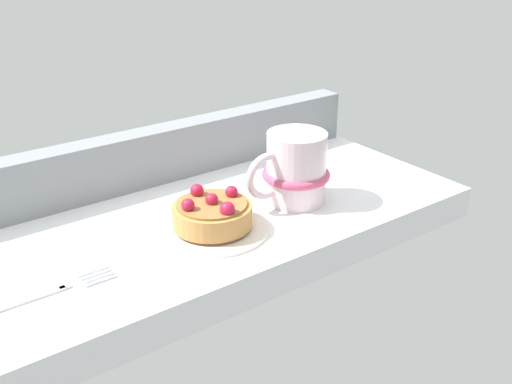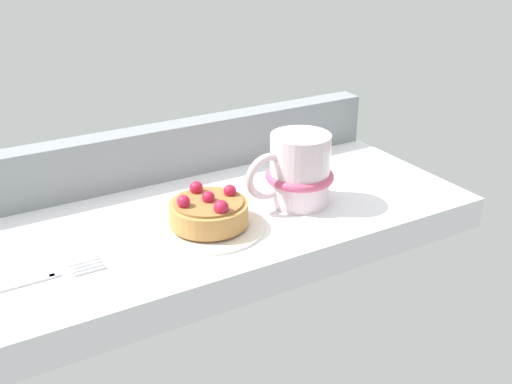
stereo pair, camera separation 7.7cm
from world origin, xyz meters
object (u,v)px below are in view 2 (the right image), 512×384
(dessert_plate, at_px, (209,225))
(dessert_fork, at_px, (25,282))
(coffee_mug, at_px, (298,171))
(raspberry_tart, at_px, (209,211))

(dessert_plate, xyz_separation_m, dessert_fork, (-0.22, -0.02, -0.00))
(dessert_plate, height_order, coffee_mug, coffee_mug)
(dessert_plate, bearing_deg, raspberry_tart, -82.01)
(raspberry_tart, bearing_deg, dessert_fork, -175.69)
(dessert_fork, bearing_deg, dessert_plate, 4.33)
(raspberry_tart, xyz_separation_m, coffee_mug, (0.13, 0.01, 0.02))
(coffee_mug, bearing_deg, raspberry_tart, -177.59)
(coffee_mug, bearing_deg, dessert_fork, -176.40)
(raspberry_tart, distance_m, dessert_fork, 0.22)
(dessert_plate, relative_size, raspberry_tart, 1.43)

